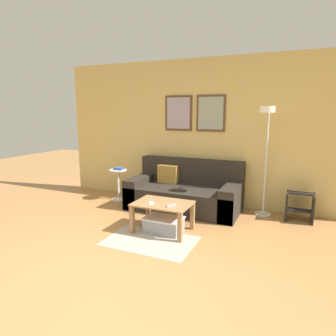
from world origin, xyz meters
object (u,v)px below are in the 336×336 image
storage_bin (164,225)px  side_table (118,182)px  coffee_table (163,209)px  book_stack (119,169)px  floor_lamp (266,141)px  step_stool (300,206)px  couch (185,193)px  cell_phone (151,203)px  remote_control (171,205)px

storage_bin → side_table: 1.80m
coffee_table → storage_bin: bearing=-43.5°
side_table → book_stack: size_ratio=3.22×
floor_lamp → step_stool: bearing=12.6°
couch → cell_phone: size_ratio=13.37×
coffee_table → remote_control: 0.21m
storage_bin → floor_lamp: 1.97m
cell_phone → step_stool: 2.29m
side_table → remote_control: 1.94m
storage_bin → side_table: (-1.43, 1.07, 0.24)m
book_stack → couch: bearing=1.2°
couch → remote_control: 1.19m
cell_phone → floor_lamp: bearing=13.3°
book_stack → side_table: bearing=171.4°
couch → cell_phone: (-0.06, -1.15, 0.14)m
couch → cell_phone: bearing=-92.8°
book_stack → cell_phone: book_stack is taller
cell_phone → step_stool: size_ratio=0.33×
storage_bin → floor_lamp: size_ratio=0.30×
storage_bin → book_stack: size_ratio=2.90×
book_stack → floor_lamp: bearing=1.5°
side_table → remote_control: size_ratio=3.88×
floor_lamp → book_stack: (-2.58, -0.07, -0.61)m
floor_lamp → storage_bin: bearing=-136.2°
book_stack → remote_control: bearing=-36.1°
coffee_table → side_table: size_ratio=1.34×
side_table → step_stool: (3.14, 0.18, -0.12)m
coffee_table → book_stack: book_stack is taller
remote_control → storage_bin: bearing=-171.6°
storage_bin → book_stack: 1.83m
coffee_table → cell_phone: 0.18m
couch → remote_control: (0.25, -1.16, 0.15)m
coffee_table → side_table: side_table is taller
storage_bin → book_stack: book_stack is taller
storage_bin → remote_control: (0.14, -0.07, 0.32)m
side_table → book_stack: (0.02, -0.00, 0.25)m
remote_control → step_stool: 2.05m
side_table → remote_control: side_table is taller
floor_lamp → remote_control: (-1.03, -1.19, -0.79)m
step_stool → side_table: bearing=-176.7°
couch → storage_bin: 1.11m
book_stack → remote_control: (1.55, -1.13, -0.18)m
side_table → book_stack: bearing=-8.6°
book_stack → cell_phone: bearing=-42.1°
coffee_table → floor_lamp: size_ratio=0.45×
couch → side_table: (-1.32, -0.02, 0.07)m
side_table → step_stool: bearing=3.3°
remote_control → book_stack: bearing=176.8°
couch → remote_control: bearing=-77.9°
cell_phone → remote_control: bearing=-29.1°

